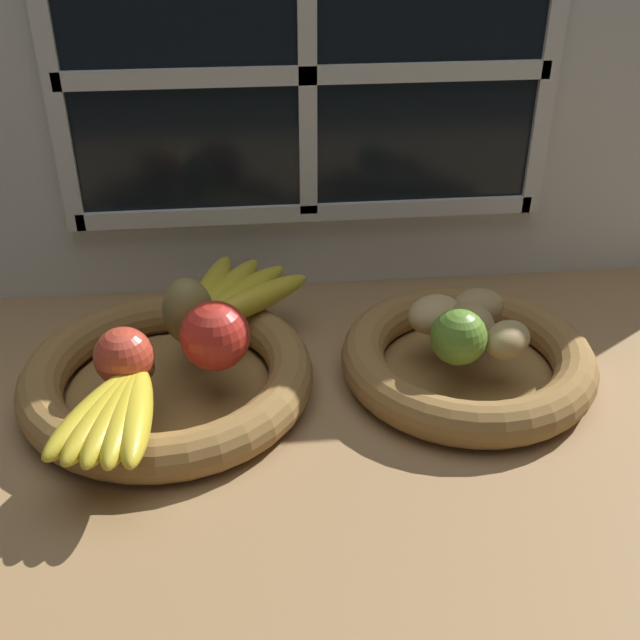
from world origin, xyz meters
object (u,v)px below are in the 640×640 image
at_px(apple_red_front, 124,357).
at_px(apple_red_right, 215,336).
at_px(pear_brown, 188,311).
at_px(potato_back, 478,306).
at_px(fruit_bowl_left, 168,377).
at_px(lime_near, 458,337).
at_px(potato_large, 471,323).
at_px(potato_oblong, 435,314).
at_px(banana_bunch_back, 231,296).
at_px(banana_bunch_front, 116,412).
at_px(fruit_bowl_right, 467,360).
at_px(potato_small, 507,339).

bearing_deg(apple_red_front, apple_red_right, 12.59).
relative_size(pear_brown, potato_back, 1.22).
bearing_deg(fruit_bowl_left, lime_near, -6.88).
relative_size(potato_large, potato_oblong, 0.93).
xyz_separation_m(banana_bunch_back, lime_near, (0.26, -0.15, 0.02)).
bearing_deg(banana_bunch_front, lime_near, 11.99).
relative_size(apple_red_front, pear_brown, 0.79).
height_order(fruit_bowl_right, pear_brown, pear_brown).
relative_size(apple_red_right, potato_large, 1.19).
height_order(banana_bunch_back, potato_large, potato_large).
distance_m(pear_brown, potato_back, 0.35).
xyz_separation_m(fruit_bowl_left, potato_back, (0.38, 0.05, 0.05)).
height_order(pear_brown, potato_small, pear_brown).
relative_size(banana_bunch_back, potato_oblong, 2.77).
distance_m(banana_bunch_front, banana_bunch_back, 0.26).
bearing_deg(apple_red_right, banana_bunch_front, -135.46).
bearing_deg(potato_oblong, banana_bunch_back, 162.05).
bearing_deg(potato_back, banana_bunch_back, 168.27).
bearing_deg(potato_small, lime_near, -173.33).
height_order(potato_large, lime_near, lime_near).
relative_size(apple_red_front, apple_red_right, 0.83).
height_order(fruit_bowl_left, lime_near, lime_near).
distance_m(fruit_bowl_left, potato_small, 0.40).
xyz_separation_m(fruit_bowl_right, banana_bunch_back, (-0.28, 0.11, 0.04)).
xyz_separation_m(fruit_bowl_right, apple_red_right, (-0.30, -0.02, 0.07)).
distance_m(fruit_bowl_left, banana_bunch_back, 0.14).
bearing_deg(banana_bunch_front, potato_oblong, 22.29).
bearing_deg(banana_bunch_back, lime_near, -30.12).
bearing_deg(banana_bunch_front, pear_brown, 65.89).
bearing_deg(potato_back, fruit_bowl_right, -114.44).
height_order(apple_red_right, banana_bunch_front, apple_red_right).
height_order(fruit_bowl_right, banana_bunch_back, banana_bunch_back).
height_order(potato_large, potato_oblong, potato_large).
xyz_separation_m(fruit_bowl_left, potato_large, (0.36, -0.00, 0.05)).
height_order(apple_red_front, potato_small, apple_red_front).
height_order(apple_red_right, potato_oblong, apple_red_right).
bearing_deg(potato_small, apple_red_front, -178.66).
bearing_deg(fruit_bowl_right, apple_red_front, -173.80).
distance_m(potato_back, potato_oblong, 0.06).
distance_m(potato_oblong, lime_near, 0.07).
xyz_separation_m(fruit_bowl_left, banana_bunch_front, (-0.04, -0.12, 0.05)).
relative_size(banana_bunch_back, potato_back, 2.90).
height_order(pear_brown, banana_bunch_back, pear_brown).
bearing_deg(potato_large, pear_brown, 174.51).
relative_size(apple_red_front, potato_oblong, 0.92).
relative_size(banana_bunch_front, potato_small, 2.86).
height_order(fruit_bowl_left, potato_back, potato_back).
bearing_deg(potato_large, banana_bunch_back, 159.01).
relative_size(apple_red_front, banana_bunch_back, 0.33).
distance_m(potato_back, lime_near, 0.10).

